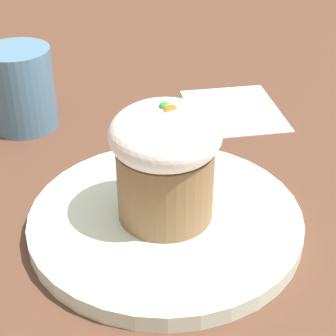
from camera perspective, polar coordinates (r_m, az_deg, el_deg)
ground_plane at (r=0.50m, az=-0.26°, el=-6.03°), size 4.00×4.00×0.00m
dessert_plate at (r=0.49m, az=-0.26°, el=-5.34°), size 0.24×0.24×0.02m
carrot_cake at (r=0.45m, az=-0.00°, el=0.62°), size 0.09×0.09×0.11m
spoon at (r=0.51m, az=0.47°, el=-1.91°), size 0.12×0.05×0.01m
coffee_cup at (r=0.66m, az=-14.78°, el=7.88°), size 0.10×0.07×0.09m
paper_napkin at (r=0.69m, az=6.69°, el=5.88°), size 0.16×0.15×0.00m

